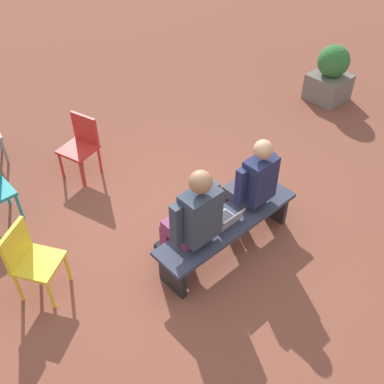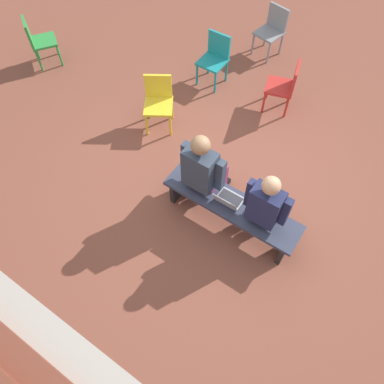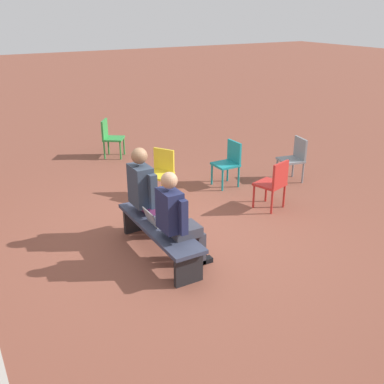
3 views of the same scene
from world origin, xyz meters
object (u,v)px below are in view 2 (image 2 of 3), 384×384
object	(u,v)px
laptop	(228,200)
plastic_chair_near_bench_left	(272,28)
bench	(231,208)
person_student	(268,205)
person_adult	(205,169)
plastic_chair_by_pillar	(158,99)
plastic_chair_far_right	(215,56)
plastic_chair_foreground	(38,39)
plastic_chair_mid_courtyard	(285,85)

from	to	relation	value
laptop	plastic_chair_near_bench_left	world-z (taller)	plastic_chair_near_bench_left
bench	person_student	world-z (taller)	person_student
laptop	person_student	bearing A→B (deg)	-170.38
person_adult	plastic_chair_by_pillar	bearing A→B (deg)	-32.11
bench	plastic_chair_by_pillar	world-z (taller)	plastic_chair_by_pillar
plastic_chair_far_right	plastic_chair_foreground	bearing A→B (deg)	25.36
person_student	laptop	world-z (taller)	person_student
plastic_chair_near_bench_left	plastic_chair_far_right	world-z (taller)	same
bench	laptop	world-z (taller)	laptop
plastic_chair_far_right	plastic_chair_mid_courtyard	xyz separation A→B (m)	(-1.27, -0.03, 0.00)
person_student	plastic_chair_by_pillar	distance (m)	2.42
plastic_chair_mid_courtyard	person_student	bearing A→B (deg)	110.26
bench	laptop	distance (m)	0.16
person_adult	plastic_chair_far_right	size ratio (longest dim) A/B	1.66
person_student	plastic_chair_near_bench_left	xyz separation A→B (m)	(1.67, -3.43, -0.23)
person_student	plastic_chair_by_pillar	world-z (taller)	person_student
person_adult	laptop	distance (m)	0.48
plastic_chair_foreground	bench	bearing A→B (deg)	167.80
plastic_chair_by_pillar	plastic_chair_mid_courtyard	bearing A→B (deg)	-136.35
plastic_chair_far_right	laptop	bearing A→B (deg)	125.48
plastic_chair_near_bench_left	plastic_chair_far_right	bearing A→B (deg)	71.12
plastic_chair_near_bench_left	plastic_chair_mid_courtyard	xyz separation A→B (m)	(-0.85, 1.20, 0.00)
laptop	plastic_chair_mid_courtyard	size ratio (longest dim) A/B	0.38
plastic_chair_far_right	plastic_chair_mid_courtyard	bearing A→B (deg)	-178.83
person_student	plastic_chair_far_right	world-z (taller)	person_student
plastic_chair_near_bench_left	bench	bearing A→B (deg)	109.87
laptop	plastic_chair_mid_courtyard	distance (m)	2.33
laptop	plastic_chair_near_bench_left	size ratio (longest dim) A/B	0.38
plastic_chair_mid_courtyard	plastic_chair_by_pillar	xyz separation A→B (m)	(1.42, 1.36, 0.00)
plastic_chair_far_right	person_adult	bearing A→B (deg)	119.07
plastic_chair_foreground	plastic_chair_far_right	world-z (taller)	same
bench	person_student	distance (m)	0.54
laptop	bench	bearing A→B (deg)	-167.77
bench	plastic_chair_by_pillar	xyz separation A→B (m)	(1.84, -0.94, 0.13)
bench	plastic_chair_foreground	xyz separation A→B (m)	(4.44, -0.96, 0.13)
bench	person_adult	distance (m)	0.60
plastic_chair_by_pillar	plastic_chair_far_right	bearing A→B (deg)	-96.74
plastic_chair_foreground	plastic_chair_by_pillar	xyz separation A→B (m)	(-2.60, 0.02, 0.00)
person_student	person_adult	size ratio (longest dim) A/B	0.95
bench	plastic_chair_foreground	distance (m)	4.54
plastic_chair_foreground	plastic_chair_near_bench_left	bearing A→B (deg)	-141.45
plastic_chair_near_bench_left	plastic_chair_mid_courtyard	world-z (taller)	same
plastic_chair_near_bench_left	plastic_chair_far_right	distance (m)	1.29
person_student	plastic_chair_far_right	xyz separation A→B (m)	(2.09, -2.20, -0.23)
plastic_chair_mid_courtyard	plastic_chair_by_pillar	world-z (taller)	same
plastic_chair_mid_courtyard	bench	bearing A→B (deg)	100.25
laptop	plastic_chair_foreground	size ratio (longest dim) A/B	0.38
laptop	person_adult	bearing A→B (deg)	-11.56
laptop	plastic_chair_mid_courtyard	bearing A→B (deg)	-81.14
plastic_chair_by_pillar	bench	bearing A→B (deg)	153.02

